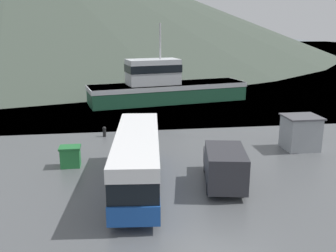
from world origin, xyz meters
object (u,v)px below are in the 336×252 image
(delivery_van, at_px, (224,165))
(fishing_boat, at_px, (165,87))
(tour_bus, at_px, (137,158))
(dock_kiosk, at_px, (301,132))
(storage_bin, at_px, (70,156))
(small_boat, at_px, (226,92))

(delivery_van, bearing_deg, fishing_boat, 101.10)
(tour_bus, relative_size, fishing_boat, 0.54)
(fishing_boat, xyz_separation_m, dock_kiosk, (7.91, -19.44, -0.61))
(tour_bus, height_order, fishing_boat, fishing_boat)
(delivery_van, xyz_separation_m, fishing_boat, (-0.30, 25.18, 0.67))
(tour_bus, bearing_deg, dock_kiosk, 28.41)
(storage_bin, relative_size, small_boat, 0.25)
(delivery_van, relative_size, storage_bin, 4.01)
(delivery_van, height_order, small_boat, delivery_van)
(tour_bus, distance_m, fishing_boat, 25.29)
(delivery_van, height_order, dock_kiosk, dock_kiosk)
(fishing_boat, bearing_deg, tour_bus, -22.76)
(storage_bin, distance_m, dock_kiosk, 16.98)
(storage_bin, bearing_deg, fishing_boat, 66.68)
(storage_bin, relative_size, dock_kiosk, 0.53)
(fishing_boat, relative_size, dock_kiosk, 7.54)
(tour_bus, height_order, delivery_van, tour_bus)
(dock_kiosk, xyz_separation_m, small_boat, (0.82, 22.51, -0.83))
(fishing_boat, bearing_deg, storage_bin, -35.25)
(tour_bus, xyz_separation_m, fishing_boat, (4.75, 24.84, 0.11))
(tour_bus, relative_size, storage_bin, 7.65)
(tour_bus, bearing_deg, fishing_boat, 84.49)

